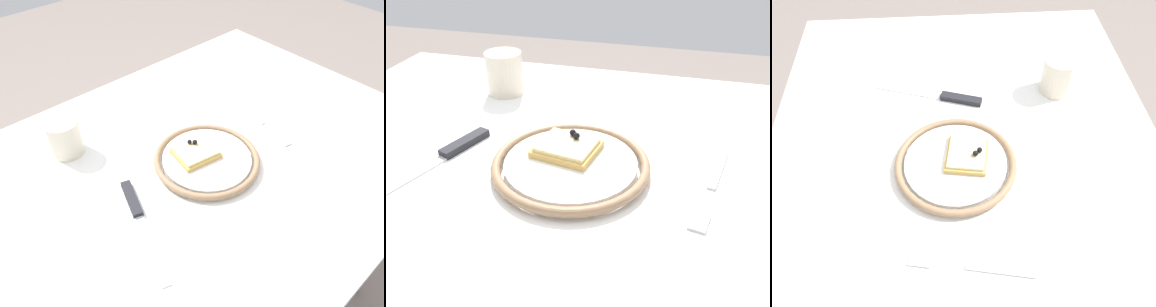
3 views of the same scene
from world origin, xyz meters
The scene contains 7 objects.
ground_plane centered at (0.00, 0.00, 0.00)m, with size 6.00×6.00×0.00m, color slate.
dining_table centered at (0.00, 0.00, 0.65)m, with size 1.06×0.78×0.74m.
plate centered at (0.01, 0.02, 0.75)m, with size 0.23×0.23×0.02m.
pizza_slice_near centered at (0.02, 0.00, 0.77)m, with size 0.10×0.09×0.03m.
knife centered at (0.20, 0.03, 0.75)m, with size 0.09×0.23×0.01m.
fork centered at (-0.19, 0.01, 0.75)m, with size 0.06×0.20×0.00m.
cup centered at (0.21, -0.21, 0.79)m, with size 0.07×0.07×0.08m, color beige.
Camera 3 is at (-0.44, 0.04, 1.33)m, focal length 36.66 mm.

